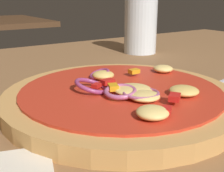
{
  "coord_description": "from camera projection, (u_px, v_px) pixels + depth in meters",
  "views": [
    {
      "loc": [
        -0.24,
        -0.29,
        0.16
      ],
      "look_at": [
        -0.04,
        0.01,
        0.05
      ],
      "focal_mm": 45.97,
      "sensor_mm": 36.0,
      "label": 1
    }
  ],
  "objects": [
    {
      "name": "dining_table",
      "position": [
        139.0,
        106.0,
        0.41
      ],
      "size": [
        1.5,
        0.98,
        0.03
      ],
      "color": "brown",
      "rests_on": "ground"
    },
    {
      "name": "pizza",
      "position": [
        122.0,
        96.0,
        0.37
      ],
      "size": [
        0.3,
        0.3,
        0.04
      ],
      "color": "tan",
      "rests_on": "dining_table"
    },
    {
      "name": "beer_glass",
      "position": [
        141.0,
        26.0,
        0.69
      ],
      "size": [
        0.08,
        0.08,
        0.13
      ],
      "color": "silver",
      "rests_on": "dining_table"
    }
  ]
}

